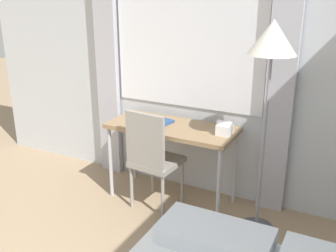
# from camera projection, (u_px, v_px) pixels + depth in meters

# --- Properties ---
(wall_back_with_window) EXTENTS (5.04, 0.13, 2.70)m
(wall_back_with_window) POSITION_uv_depth(u_px,v_px,m) (198.00, 54.00, 3.59)
(wall_back_with_window) COLOR silver
(wall_back_with_window) RESTS_ON ground_plane
(desk) EXTENTS (1.18, 0.51, 0.75)m
(desk) POSITION_uv_depth(u_px,v_px,m) (172.00, 133.00, 3.58)
(desk) COLOR #937551
(desk) RESTS_ON ground_plane
(desk_chair) EXTENTS (0.43, 0.43, 0.95)m
(desk_chair) POSITION_uv_depth(u_px,v_px,m) (152.00, 156.00, 3.48)
(desk_chair) COLOR gray
(desk_chair) RESTS_ON ground_plane
(standing_lamp) EXTENTS (0.36, 0.36, 1.72)m
(standing_lamp) POSITION_uv_depth(u_px,v_px,m) (271.00, 55.00, 2.83)
(standing_lamp) COLOR #4C4C51
(standing_lamp) RESTS_ON ground_plane
(telephone) EXTENTS (0.13, 0.14, 0.11)m
(telephone) POSITION_uv_depth(u_px,v_px,m) (225.00, 129.00, 3.34)
(telephone) COLOR white
(telephone) RESTS_ON desk
(book) EXTENTS (0.29, 0.21, 0.02)m
(book) POSITION_uv_depth(u_px,v_px,m) (158.00, 120.00, 3.66)
(book) COLOR navy
(book) RESTS_ON desk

